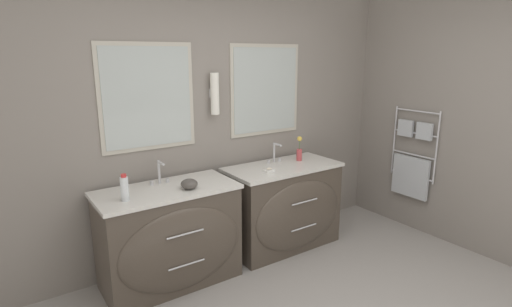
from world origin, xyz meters
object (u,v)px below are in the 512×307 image
object	(u,v)px
vanity_left	(171,237)
amenity_bowl	(189,184)
vanity_right	(285,206)
toiletry_bottle	(125,188)
flower_vase	(299,151)

from	to	relation	value
vanity_left	amenity_bowl	xyz separation A→B (m)	(0.15, -0.08, 0.46)
vanity_right	toiletry_bottle	size ratio (longest dim) A/B	5.53
vanity_left	amenity_bowl	size ratio (longest dim) A/B	8.29
flower_vase	vanity_right	bearing A→B (deg)	-160.00
vanity_left	toiletry_bottle	world-z (taller)	toiletry_bottle
vanity_left	flower_vase	size ratio (longest dim) A/B	4.53
amenity_bowl	flower_vase	world-z (taller)	flower_vase
vanity_right	toiletry_bottle	bearing A→B (deg)	-177.96
vanity_right	flower_vase	size ratio (longest dim) A/B	4.53
amenity_bowl	flower_vase	size ratio (longest dim) A/B	0.55
vanity_left	amenity_bowl	world-z (taller)	amenity_bowl
vanity_left	amenity_bowl	distance (m)	0.49
flower_vase	toiletry_bottle	bearing A→B (deg)	-175.35
vanity_left	vanity_right	bearing A→B (deg)	0.00
toiletry_bottle	flower_vase	distance (m)	1.85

